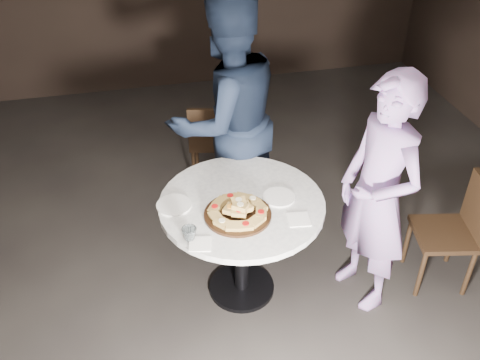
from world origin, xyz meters
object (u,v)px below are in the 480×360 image
object	(u,v)px
table	(242,219)
diner_navy	(226,120)
diner_teal	(378,197)
chair_right	(458,227)
focaccia_pile	(238,209)
serving_board	(238,214)
water_glass	(189,234)
chair_far	(212,139)

from	to	relation	value
table	diner_navy	distance (m)	0.82
diner_teal	table	bearing A→B (deg)	-118.78
chair_right	diner_navy	bearing A→B (deg)	-113.73
focaccia_pile	diner_teal	size ratio (longest dim) A/B	0.22
table	serving_board	world-z (taller)	serving_board
table	diner_teal	distance (m)	0.86
table	diner_navy	size ratio (longest dim) A/B	0.58
diner_teal	serving_board	bearing A→B (deg)	-109.72
focaccia_pile	diner_teal	distance (m)	0.87
water_glass	diner_navy	world-z (taller)	diner_navy
focaccia_pile	diner_navy	size ratio (longest dim) A/B	0.20
chair_right	diner_teal	world-z (taller)	diner_teal
table	focaccia_pile	bearing A→B (deg)	-111.80
water_glass	diner_teal	bearing A→B (deg)	3.58
water_glass	chair_right	distance (m)	1.84
focaccia_pile	diner_navy	world-z (taller)	diner_navy
diner_navy	diner_teal	bearing A→B (deg)	109.23
focaccia_pile	diner_teal	world-z (taller)	diner_teal
serving_board	table	bearing A→B (deg)	66.80
diner_navy	focaccia_pile	bearing A→B (deg)	63.83
diner_navy	diner_teal	xyz separation A→B (m)	(0.75, -0.95, -0.11)
serving_board	chair_right	world-z (taller)	chair_right
serving_board	water_glass	distance (m)	0.34
focaccia_pile	diner_teal	xyz separation A→B (m)	(0.86, -0.07, -0.00)
diner_navy	water_glass	bearing A→B (deg)	48.46
water_glass	diner_navy	distance (m)	1.12
diner_navy	table	bearing A→B (deg)	66.46
water_glass	table	bearing A→B (deg)	36.51
table	chair_far	size ratio (longest dim) A/B	1.35
table	water_glass	size ratio (longest dim) A/B	12.41
chair_right	serving_board	bearing A→B (deg)	-81.98
chair_right	diner_navy	distance (m)	1.75
chair_far	chair_right	xyz separation A→B (m)	(1.40, -1.51, 0.02)
serving_board	focaccia_pile	bearing A→B (deg)	-10.82
water_glass	diner_teal	distance (m)	1.18
serving_board	diner_teal	size ratio (longest dim) A/B	0.25
table	chair_far	bearing A→B (deg)	88.19
table	focaccia_pile	world-z (taller)	focaccia_pile
focaccia_pile	diner_navy	xyz separation A→B (m)	(0.11, 0.89, 0.11)
water_glass	diner_navy	xyz separation A→B (m)	(0.43, 1.03, 0.11)
chair_far	diner_navy	distance (m)	0.72
serving_board	chair_far	bearing A→B (deg)	86.16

